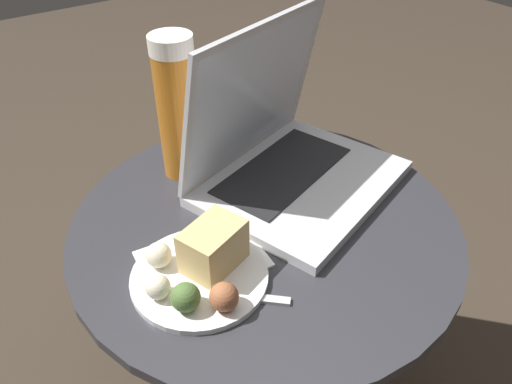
{
  "coord_description": "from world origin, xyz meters",
  "views": [
    {
      "loc": [
        -0.36,
        -0.48,
        1.05
      ],
      "look_at": [
        -0.02,
        -0.01,
        0.6
      ],
      "focal_mm": 35.0,
      "sensor_mm": 36.0,
      "label": 1
    }
  ],
  "objects": [
    {
      "name": "napkin",
      "position": [
        -0.12,
        -0.02,
        0.54
      ],
      "size": [
        0.18,
        0.14,
        0.0
      ],
      "color": "white",
      "rests_on": "table"
    },
    {
      "name": "table",
      "position": [
        0.0,
        0.0,
        0.36
      ],
      "size": [
        0.61,
        0.61,
        0.53
      ],
      "color": "black",
      "rests_on": "ground_plane"
    },
    {
      "name": "snack_plate",
      "position": [
        -0.14,
        -0.05,
        0.56
      ],
      "size": [
        0.19,
        0.19,
        0.07
      ],
      "color": "white",
      "rests_on": "table"
    },
    {
      "name": "beer_glass",
      "position": [
        -0.04,
        0.19,
        0.66
      ],
      "size": [
        0.07,
        0.07,
        0.25
      ],
      "color": "#C6701E",
      "rests_on": "table"
    },
    {
      "name": "laptop",
      "position": [
        0.09,
        0.07,
        0.59
      ],
      "size": [
        0.39,
        0.35,
        0.27
      ],
      "color": "silver",
      "rests_on": "table"
    },
    {
      "name": "fork",
      "position": [
        -0.15,
        -0.08,
        0.54
      ],
      "size": [
        0.15,
        0.14,
        0.0
      ],
      "color": "silver",
      "rests_on": "table"
    }
  ]
}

